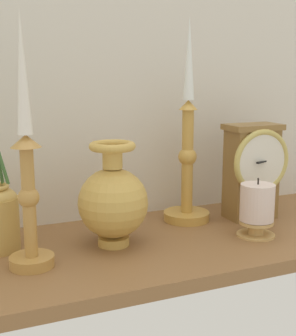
# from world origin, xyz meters

# --- Properties ---
(ground_plane) EXTENTS (1.00, 0.36, 0.02)m
(ground_plane) POSITION_xyz_m (0.00, 0.00, -0.01)
(ground_plane) COLOR brown
(back_wall) EXTENTS (1.20, 0.02, 0.65)m
(back_wall) POSITION_xyz_m (0.00, 0.18, 0.33)
(back_wall) COLOR silver
(back_wall) RESTS_ON ground_plane
(mantel_clock) EXTENTS (0.13, 0.08, 0.20)m
(mantel_clock) POSITION_xyz_m (0.21, 0.05, 0.11)
(mantel_clock) COLOR olive
(mantel_clock) RESTS_ON ground_plane
(candlestick_tall_left) EXTENTS (0.10, 0.10, 0.42)m
(candlestick_tall_left) POSITION_xyz_m (0.07, 0.09, 0.13)
(candlestick_tall_left) COLOR gold
(candlestick_tall_left) RESTS_ON ground_plane
(candlestick_tall_center) EXTENTS (0.07, 0.07, 0.41)m
(candlestick_tall_center) POSITION_xyz_m (-0.28, -0.03, 0.15)
(candlestick_tall_center) COLOR #B8853F
(candlestick_tall_center) RESTS_ON ground_plane
(brass_vase_bulbous) EXTENTS (0.13, 0.13, 0.19)m
(brass_vase_bulbous) POSITION_xyz_m (-0.12, 0.01, 0.08)
(brass_vase_bulbous) COLOR gold
(brass_vase_bulbous) RESTS_ON ground_plane
(pillar_candle_front) EXTENTS (0.07, 0.07, 0.11)m
(pillar_candle_front) POSITION_xyz_m (0.15, -0.05, 0.05)
(pillar_candle_front) COLOR tan
(pillar_candle_front) RESTS_ON ground_plane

